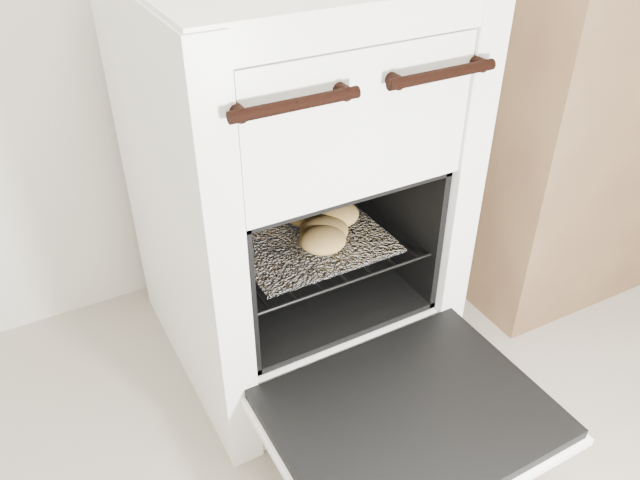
{
  "coord_description": "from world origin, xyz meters",
  "views": [
    {
      "loc": [
        -0.42,
        0.19,
        1.04
      ],
      "look_at": [
        0.07,
        1.07,
        0.36
      ],
      "focal_mm": 35.0,
      "sensor_mm": 36.0,
      "label": 1
    }
  ],
  "objects": [
    {
      "name": "foil_sheet",
      "position": [
        0.07,
        1.12,
        0.33
      ],
      "size": [
        0.3,
        0.27,
        0.01
      ],
      "primitive_type": "cube",
      "color": "white",
      "rests_on": "oven_rack"
    },
    {
      "name": "baked_rolls",
      "position": [
        0.09,
        1.13,
        0.36
      ],
      "size": [
        0.29,
        0.26,
        0.04
      ],
      "color": "tan",
      "rests_on": "foil_sheet"
    },
    {
      "name": "counter",
      "position": [
        0.99,
        1.23,
        0.46
      ],
      "size": [
        0.93,
        0.63,
        0.92
      ],
      "primitive_type": "cube",
      "rotation": [
        0.0,
        0.0,
        -0.02
      ],
      "color": "brown",
      "rests_on": "ground"
    },
    {
      "name": "oven_rack",
      "position": [
        0.07,
        1.14,
        0.33
      ],
      "size": [
        0.39,
        0.38,
        0.01
      ],
      "color": "black",
      "rests_on": "stove"
    },
    {
      "name": "stove",
      "position": [
        0.07,
        1.2,
        0.4
      ],
      "size": [
        0.54,
        0.6,
        0.82
      ],
      "color": "white",
      "rests_on": "ground"
    },
    {
      "name": "oven_door",
      "position": [
        0.07,
        0.75,
        0.18
      ],
      "size": [
        0.48,
        0.38,
        0.03
      ],
      "color": "black",
      "rests_on": "stove"
    }
  ]
}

